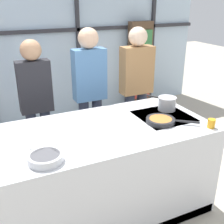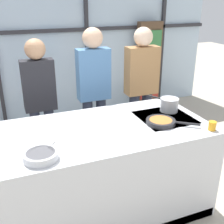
% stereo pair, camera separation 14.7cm
% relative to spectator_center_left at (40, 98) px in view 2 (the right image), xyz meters
% --- Properties ---
extents(ground_plane, '(18.00, 18.00, 0.00)m').
position_rel_spectator_center_left_xyz_m(ground_plane, '(0.33, -0.97, -0.97)').
color(ground_plane, '#BCB29E').
extents(back_window_wall, '(6.40, 0.10, 2.80)m').
position_rel_spectator_center_left_xyz_m(back_window_wall, '(0.33, 1.72, 0.44)').
color(back_window_wall, silver).
rests_on(back_window_wall, ground_plane).
extents(bookshelf, '(0.46, 0.19, 1.65)m').
position_rel_spectator_center_left_xyz_m(bookshelf, '(2.29, 1.53, -0.14)').
color(bookshelf, brown).
rests_on(bookshelf, ground_plane).
extents(demo_island, '(2.22, 1.03, 0.94)m').
position_rel_spectator_center_left_xyz_m(demo_island, '(0.33, -0.97, -0.50)').
color(demo_island, silver).
rests_on(demo_island, ground_plane).
extents(spectator_center_left, '(0.37, 0.23, 1.65)m').
position_rel_spectator_center_left_xyz_m(spectator_center_left, '(0.00, 0.00, 0.00)').
color(spectator_center_left, '#232838').
rests_on(spectator_center_left, ground_plane).
extents(spectator_center_right, '(0.40, 0.24, 1.74)m').
position_rel_spectator_center_left_xyz_m(spectator_center_right, '(0.67, 0.00, 0.05)').
color(spectator_center_right, '#232838').
rests_on(spectator_center_right, ground_plane).
extents(spectator_far_right, '(0.43, 0.24, 1.72)m').
position_rel_spectator_center_left_xyz_m(spectator_far_right, '(1.33, 0.00, 0.02)').
color(spectator_far_right, '#232838').
rests_on(spectator_far_right, ground_plane).
extents(frying_pan, '(0.44, 0.37, 0.04)m').
position_rel_spectator_center_left_xyz_m(frying_pan, '(0.98, -1.10, -0.01)').
color(frying_pan, '#232326').
rests_on(frying_pan, demo_island).
extents(saucepan, '(0.23, 0.33, 0.14)m').
position_rel_spectator_center_left_xyz_m(saucepan, '(1.22, -0.84, 0.05)').
color(saucepan, silver).
rests_on(saucepan, demo_island).
extents(white_plate, '(0.24, 0.24, 0.01)m').
position_rel_spectator_center_left_xyz_m(white_plate, '(-0.15, -1.04, -0.02)').
color(white_plate, white).
rests_on(white_plate, demo_island).
extents(mixing_bowl, '(0.27, 0.27, 0.06)m').
position_rel_spectator_center_left_xyz_m(mixing_bowl, '(-0.19, -1.31, 0.00)').
color(mixing_bowl, silver).
rests_on(mixing_bowl, demo_island).
extents(juice_glass_near, '(0.07, 0.07, 0.09)m').
position_rel_spectator_center_left_xyz_m(juice_glass_near, '(1.34, -1.39, 0.01)').
color(juice_glass_near, orange).
rests_on(juice_glass_near, demo_island).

